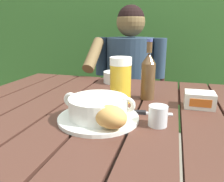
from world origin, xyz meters
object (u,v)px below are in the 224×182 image
Objects in this scene: serving_plate at (99,118)px; butter_tub at (199,100)px; beer_bottle at (148,75)px; soup_bowl at (98,106)px; beer_glass at (121,80)px; chair_near_diner at (133,106)px; table_knife at (145,113)px; water_glass_small at (158,116)px; bread_roll at (110,117)px; person_eating at (128,80)px; diner_bowl at (116,77)px.

serving_plate is 2.44× the size of butter_tub.
beer_bottle reaches higher than butter_tub.
beer_glass is at bearing 82.49° from soup_bowl.
chair_near_diner is at bearing 93.93° from soup_bowl.
beer_bottle is at bearing 165.43° from butter_tub.
butter_tub is 0.69× the size of table_knife.
water_glass_small is at bearing -59.91° from table_knife.
soup_bowl is 0.30m from beer_bottle.
bread_roll is 1.17× the size of butter_tub.
chair_near_diner is at bearing 104.16° from beer_bottle.
water_glass_small is at bearing -72.60° from person_eating.
bread_roll is (0.13, -1.11, 0.36)m from chair_near_diner.
water_glass_small is at bearing -76.35° from beer_bottle.
beer_glass is (0.03, 0.20, 0.08)m from serving_plate.
soup_bowl is 1.55× the size of table_knife.
butter_tub is 0.22m from table_knife.
bread_roll is at bearing -101.16° from beer_bottle.
beer_glass reaches higher than diner_bowl.
diner_bowl is (-0.13, 0.57, -0.02)m from bread_roll.
table_knife is (0.21, -0.95, 0.32)m from chair_near_diner.
butter_tub is (0.30, 0.02, -0.06)m from beer_glass.
diner_bowl is at bearing 129.02° from beer_bottle.
serving_plate is 0.51m from diner_bowl.
water_glass_small is at bearing 1.89° from serving_plate.
butter_tub is (0.40, -0.63, 0.09)m from person_eating.
table_knife is 1.12× the size of diner_bowl.
bread_roll is 0.51× the size of beer_bottle.
person_eating reaches higher than butter_tub.
butter_tub is (0.20, -0.05, -0.07)m from beer_bottle.
soup_bowl is 1.74× the size of diner_bowl.
soup_bowl reaches higher than bread_roll.
beer_glass is at bearing -83.45° from chair_near_diner.
water_glass_small is at bearing -49.45° from beer_glass.
chair_near_diner is 5.75× the size of table_knife.
table_knife is (0.11, -0.11, -0.09)m from beer_glass.
beer_glass reaches higher than serving_plate.
chair_near_diner reaches higher than table_knife.
bread_roll is 0.70× the size of beer_glass.
serving_plate is 0.19m from water_glass_small.
person_eating is at bearing 90.50° from diner_bowl.
beer_bottle is 0.27m from water_glass_small.
soup_bowl is at bearing -115.47° from beer_bottle.
person_eating is 0.67m from beer_glass.
chair_near_diner is at bearing 104.04° from water_glass_small.
serving_plate is at bearing -146.89° from butter_tub.
chair_near_diner is at bearing 89.16° from person_eating.
table_knife is at bearing -63.13° from diner_bowl.
water_glass_small is at bearing -75.96° from chair_near_diner.
table_knife is (0.21, -0.75, 0.07)m from person_eating.
beer_glass is 1.15× the size of table_knife.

